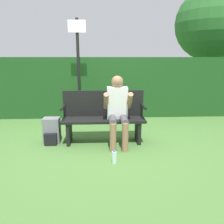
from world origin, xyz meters
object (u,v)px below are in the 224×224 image
park_bench (104,117)px  tree (212,24)px  signpost (78,65)px  person_seated (118,107)px  water_bottle (114,157)px  backpack (52,131)px  parked_car (25,71)px

park_bench → tree: (3.97, 4.24, 2.26)m
park_bench → signpost: bearing=114.0°
park_bench → person_seated: 0.36m
water_bottle → signpost: bearing=107.9°
backpack → parked_car: (-4.70, 12.80, 0.41)m
backpack → tree: (4.94, 4.29, 2.52)m
person_seated → signpost: (-0.82, 1.41, 0.70)m
park_bench → parked_car: parked_car is taller
water_bottle → parked_car: bearing=113.0°
signpost → parked_car: size_ratio=0.52×
water_bottle → parked_car: (-5.82, 13.69, 0.54)m
backpack → signpost: signpost is taller
parked_car → park_bench: bearing=-169.6°
tree → park_bench: bearing=-133.1°
park_bench → water_bottle: size_ratio=7.38×
backpack → water_bottle: size_ratio=2.31×
water_bottle → person_seated: bearing=82.3°
park_bench → water_bottle: bearing=-81.1°
water_bottle → signpost: 2.65m
park_bench → parked_car: 13.96m
water_bottle → park_bench: bearing=98.9°
person_seated → parked_car: parked_car is taller
park_bench → person_seated: (0.25, -0.14, 0.21)m
person_seated → water_bottle: person_seated is taller
person_seated → water_bottle: (-0.11, -0.79, -0.59)m
person_seated → signpost: 1.78m
park_bench → tree: bearing=46.9°
water_bottle → signpost: signpost is taller
parked_car → tree: tree is taller
backpack → parked_car: parked_car is taller
tree → person_seated: bearing=-130.3°
tree → parked_car: bearing=138.6°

